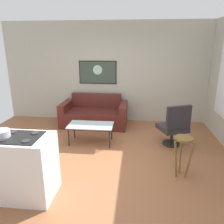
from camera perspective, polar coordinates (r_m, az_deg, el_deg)
The scene contains 9 objects.
ground at distance 4.49m, azimuth -2.47°, elevation -12.20°, with size 6.40×6.40×0.04m, color #975C3A.
back_wall at distance 6.37m, azimuth 0.65°, elevation 10.11°, with size 6.40×0.05×2.80m, color #B3B19F.
couch at distance 6.18m, azimuth -4.53°, elevation -0.78°, with size 1.80×0.94×0.83m.
coffee_table at distance 5.03m, azimuth -5.52°, elevation -3.67°, with size 1.01×0.55×0.43m.
armchair at distance 5.01m, azimuth 15.85°, elevation -3.49°, with size 0.72×0.71×0.96m.
bar_stool at distance 3.89m, azimuth 17.88°, elevation -8.67°, with size 0.35×0.34×0.71m.
kitchen_counter at distance 3.67m, azimuth -25.50°, elevation -12.47°, with size 1.38×0.61×0.96m.
mixing_bowl at distance 3.43m, azimuth -26.85°, elevation -5.12°, with size 0.25×0.25×0.11m.
wall_painting at distance 6.39m, azimuth -3.71°, elevation 10.20°, with size 1.07×0.03×0.65m.
Camera 1 is at (0.61, -3.87, 2.18)m, focal length 35.36 mm.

